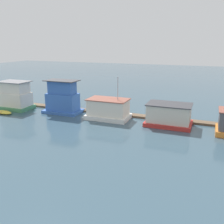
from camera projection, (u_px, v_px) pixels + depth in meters
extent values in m
plane|color=#385160|center=(114.00, 119.00, 37.17)|extent=(200.00, 200.00, 0.00)
cube|color=brown|center=(120.00, 114.00, 39.45)|extent=(51.00, 1.47, 0.30)
cube|color=#4C9360|center=(17.00, 107.00, 42.94)|extent=(5.33, 3.68, 0.61)
cube|color=silver|center=(16.00, 99.00, 42.56)|extent=(4.80, 3.15, 2.23)
cube|color=silver|center=(14.00, 87.00, 42.01)|extent=(4.38, 2.73, 1.85)
cube|color=slate|center=(14.00, 82.00, 41.75)|extent=(5.10, 3.45, 0.12)
cube|color=#3866B7|center=(63.00, 111.00, 40.86)|extent=(6.05, 3.67, 0.46)
cube|color=#3866B7|center=(63.00, 102.00, 40.44)|extent=(4.99, 2.61, 2.70)
cube|color=#3866B7|center=(62.00, 87.00, 39.80)|extent=(4.29, 1.91, 2.04)
cube|color=#38383D|center=(62.00, 81.00, 39.52)|extent=(5.29, 2.91, 0.12)
cube|color=white|center=(108.00, 117.00, 37.50)|extent=(6.36, 3.98, 0.63)
cube|color=silver|center=(108.00, 107.00, 37.12)|extent=(5.69, 3.31, 2.28)
cube|color=brown|center=(108.00, 99.00, 36.79)|extent=(5.99, 3.61, 0.12)
cylinder|color=#B2B2B7|center=(118.00, 88.00, 35.79)|extent=(0.12, 0.12, 3.35)
cube|color=red|center=(168.00, 123.00, 34.47)|extent=(6.22, 4.08, 0.54)
cube|color=beige|center=(169.00, 113.00, 34.08)|extent=(5.64, 3.50, 2.39)
cube|color=#38383D|center=(169.00, 104.00, 33.75)|extent=(5.94, 3.80, 0.12)
ellipsoid|color=yellow|center=(4.00, 112.00, 40.21)|extent=(3.40, 1.93, 0.43)
cube|color=#997F60|center=(4.00, 111.00, 40.17)|extent=(0.36, 1.17, 0.08)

